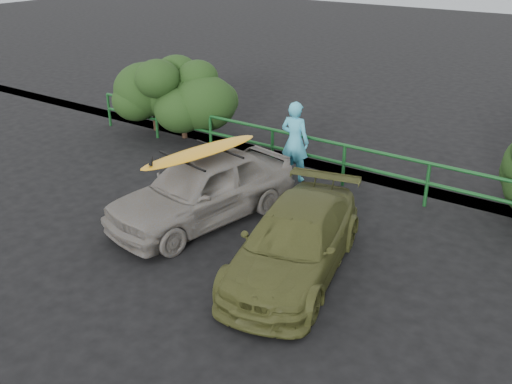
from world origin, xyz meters
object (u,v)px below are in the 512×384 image
olive_vehicle (295,242)px  man (295,141)px  guardrail (307,156)px  surfboard (201,152)px  sedan (202,188)px

olive_vehicle → man: man is taller
guardrail → surfboard: bearing=-100.0°
sedan → man: size_ratio=2.15×
surfboard → sedan: bearing=0.0°
sedan → guardrail: bearing=91.2°
guardrail → man: man is taller
man → surfboard: size_ratio=0.68×
olive_vehicle → surfboard: bearing=153.2°
sedan → man: (0.43, 2.92, 0.26)m
sedan → man: man is taller
guardrail → sedan: sedan is taller
olive_vehicle → surfboard: 2.82m
olive_vehicle → surfboard: (-2.59, 0.64, 0.92)m
sedan → olive_vehicle: sedan is taller
guardrail → olive_vehicle: bearing=-62.6°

